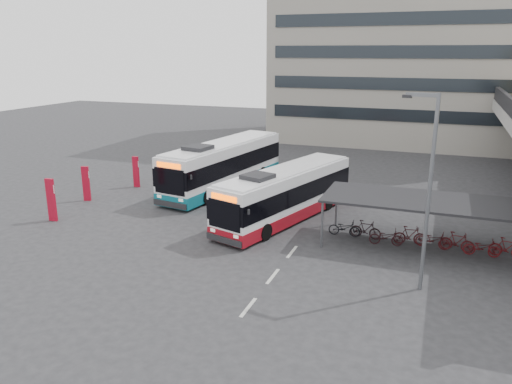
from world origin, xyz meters
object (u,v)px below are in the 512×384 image
(bus_teal, at_px, (224,166))
(pedestrian, at_px, (258,198))
(lamp_post, at_px, (428,182))
(bus_main, at_px, (286,194))

(bus_teal, distance_m, pedestrian, 6.37)
(lamp_post, bearing_deg, bus_main, 148.15)
(bus_main, bearing_deg, lamp_post, -23.36)
(bus_main, height_order, bus_teal, bus_teal)
(bus_main, height_order, lamp_post, lamp_post)
(pedestrian, height_order, lamp_post, lamp_post)
(bus_main, xyz_separation_m, pedestrian, (-1.92, 0.49, -0.57))
(bus_teal, bearing_deg, lamp_post, -30.61)
(bus_main, distance_m, bus_teal, 8.08)
(bus_main, relative_size, pedestrian, 5.88)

